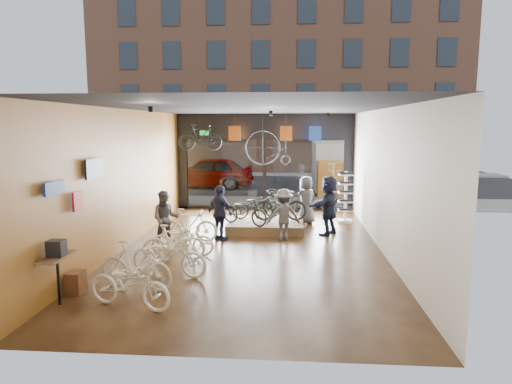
# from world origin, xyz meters

# --- Properties ---
(ground_plane) EXTENTS (7.00, 12.00, 0.04)m
(ground_plane) POSITION_xyz_m (0.00, 0.00, -0.02)
(ground_plane) COLOR black
(ground_plane) RESTS_ON ground
(ceiling) EXTENTS (7.00, 12.00, 0.04)m
(ceiling) POSITION_xyz_m (0.00, 0.00, 3.82)
(ceiling) COLOR black
(ceiling) RESTS_ON ground
(wall_left) EXTENTS (0.04, 12.00, 3.80)m
(wall_left) POSITION_xyz_m (-3.52, 0.00, 1.90)
(wall_left) COLOR brown
(wall_left) RESTS_ON ground
(wall_right) EXTENTS (0.04, 12.00, 3.80)m
(wall_right) POSITION_xyz_m (3.52, 0.00, 1.90)
(wall_right) COLOR beige
(wall_right) RESTS_ON ground
(wall_back) EXTENTS (7.00, 0.04, 3.80)m
(wall_back) POSITION_xyz_m (0.00, -6.02, 1.90)
(wall_back) COLOR beige
(wall_back) RESTS_ON ground
(storefront) EXTENTS (7.00, 0.26, 3.80)m
(storefront) POSITION_xyz_m (0.00, 6.00, 1.90)
(storefront) COLOR black
(storefront) RESTS_ON ground
(exit_sign) EXTENTS (0.35, 0.06, 0.18)m
(exit_sign) POSITION_xyz_m (-2.40, 5.88, 3.05)
(exit_sign) COLOR #198C26
(exit_sign) RESTS_ON storefront
(street_road) EXTENTS (30.00, 18.00, 0.02)m
(street_road) POSITION_xyz_m (0.00, 15.00, -0.01)
(street_road) COLOR black
(street_road) RESTS_ON ground
(sidewalk_near) EXTENTS (30.00, 2.40, 0.12)m
(sidewalk_near) POSITION_xyz_m (0.00, 7.20, 0.06)
(sidewalk_near) COLOR slate
(sidewalk_near) RESTS_ON ground
(sidewalk_far) EXTENTS (30.00, 2.00, 0.12)m
(sidewalk_far) POSITION_xyz_m (0.00, 19.00, 0.06)
(sidewalk_far) COLOR slate
(sidewalk_far) RESTS_ON ground
(opposite_building) EXTENTS (26.00, 5.00, 14.00)m
(opposite_building) POSITION_xyz_m (0.00, 21.50, 7.00)
(opposite_building) COLOR brown
(opposite_building) RESTS_ON ground
(street_car) EXTENTS (4.89, 1.97, 1.66)m
(street_car) POSITION_xyz_m (-3.39, 12.00, 0.83)
(street_car) COLOR gray
(street_car) RESTS_ON street_road
(box_truck) EXTENTS (2.11, 6.33, 2.49)m
(box_truck) POSITION_xyz_m (3.30, 11.00, 1.25)
(box_truck) COLOR silver
(box_truck) RESTS_ON street_road
(floor_bike_0) EXTENTS (1.82, 1.06, 0.91)m
(floor_bike_0) POSITION_xyz_m (-1.91, -4.27, 0.45)
(floor_bike_0) COLOR beige
(floor_bike_0) RESTS_ON ground_plane
(floor_bike_1) EXTENTS (1.75, 0.90, 1.02)m
(floor_bike_1) POSITION_xyz_m (-2.12, -3.33, 0.51)
(floor_bike_1) COLOR beige
(floor_bike_1) RESTS_ON ground_plane
(floor_bike_2) EXTENTS (1.91, 1.00, 0.95)m
(floor_bike_2) POSITION_xyz_m (-1.66, -2.44, 0.48)
(floor_bike_2) COLOR beige
(floor_bike_2) RESTS_ON ground_plane
(floor_bike_3) EXTENTS (1.61, 0.73, 0.93)m
(floor_bike_3) POSITION_xyz_m (-1.84, -1.31, 0.47)
(floor_bike_3) COLOR beige
(floor_bike_3) RESTS_ON ground_plane
(floor_bike_4) EXTENTS (1.63, 0.57, 0.86)m
(floor_bike_4) POSITION_xyz_m (-1.74, -0.83, 0.43)
(floor_bike_4) COLOR beige
(floor_bike_4) RESTS_ON ground_plane
(floor_bike_5) EXTENTS (1.66, 0.51, 0.99)m
(floor_bike_5) POSITION_xyz_m (-1.88, 0.56, 0.49)
(floor_bike_5) COLOR beige
(floor_bike_5) RESTS_ON ground_plane
(display_platform) EXTENTS (2.40, 1.80, 0.30)m
(display_platform) POSITION_xyz_m (0.26, 2.18, 0.15)
(display_platform) COLOR #533221
(display_platform) RESTS_ON ground_plane
(display_bike_left) EXTENTS (1.72, 1.32, 0.87)m
(display_bike_left) POSITION_xyz_m (-0.37, 1.64, 0.73)
(display_bike_left) COLOR black
(display_bike_left) RESTS_ON display_platform
(display_bike_mid) EXTENTS (1.73, 0.58, 1.03)m
(display_bike_mid) POSITION_xyz_m (0.71, 2.30, 0.81)
(display_bike_mid) COLOR black
(display_bike_mid) RESTS_ON display_platform
(display_bike_right) EXTENTS (1.77, 1.13, 0.88)m
(display_bike_right) POSITION_xyz_m (-0.07, 2.64, 0.74)
(display_bike_right) COLOR black
(display_bike_right) RESTS_ON display_platform
(customer_1) EXTENTS (0.84, 0.70, 1.56)m
(customer_1) POSITION_xyz_m (-2.44, 0.10, 0.78)
(customer_1) COLOR #3F3F44
(customer_1) RESTS_ON ground_plane
(customer_2) EXTENTS (1.00, 0.91, 1.64)m
(customer_2) POSITION_xyz_m (-1.01, 0.84, 0.82)
(customer_2) COLOR #161C33
(customer_2) RESTS_ON ground_plane
(customer_3) EXTENTS (1.08, 0.76, 1.52)m
(customer_3) POSITION_xyz_m (0.84, 0.98, 0.76)
(customer_3) COLOR #3F3F44
(customer_3) RESTS_ON ground_plane
(customer_4) EXTENTS (0.96, 0.87, 1.65)m
(customer_4) POSITION_xyz_m (1.57, 3.22, 0.82)
(customer_4) COLOR #3F3F44
(customer_4) RESTS_ON ground_plane
(customer_5) EXTENTS (1.35, 1.73, 1.83)m
(customer_5) POSITION_xyz_m (2.22, 1.81, 0.91)
(customer_5) COLOR #161C33
(customer_5) RESTS_ON ground_plane
(sunglasses_rack) EXTENTS (0.56, 0.48, 1.79)m
(sunglasses_rack) POSITION_xyz_m (2.95, 3.61, 0.90)
(sunglasses_rack) COLOR white
(sunglasses_rack) RESTS_ON ground_plane
(wall_merch) EXTENTS (0.40, 2.40, 2.60)m
(wall_merch) POSITION_xyz_m (-3.38, -3.50, 1.30)
(wall_merch) COLOR navy
(wall_merch) RESTS_ON wall_left
(penny_farthing) EXTENTS (1.59, 0.06, 1.27)m
(penny_farthing) POSITION_xyz_m (0.28, 4.55, 2.50)
(penny_farthing) COLOR black
(penny_farthing) RESTS_ON ceiling
(hung_bike) EXTENTS (1.64, 0.75, 0.95)m
(hung_bike) POSITION_xyz_m (-2.24, 4.20, 2.93)
(hung_bike) COLOR black
(hung_bike) RESTS_ON ceiling
(jersey_left) EXTENTS (0.45, 0.03, 0.55)m
(jersey_left) POSITION_xyz_m (-1.11, 5.20, 3.05)
(jersey_left) COLOR #CC5919
(jersey_left) RESTS_ON ceiling
(jersey_mid) EXTENTS (0.45, 0.03, 0.55)m
(jersey_mid) POSITION_xyz_m (0.85, 5.20, 3.05)
(jersey_mid) COLOR #CC5919
(jersey_mid) RESTS_ON ceiling
(jersey_right) EXTENTS (0.45, 0.03, 0.55)m
(jersey_right) POSITION_xyz_m (1.94, 5.20, 3.05)
(jersey_right) COLOR #1E3F99
(jersey_right) RESTS_ON ceiling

